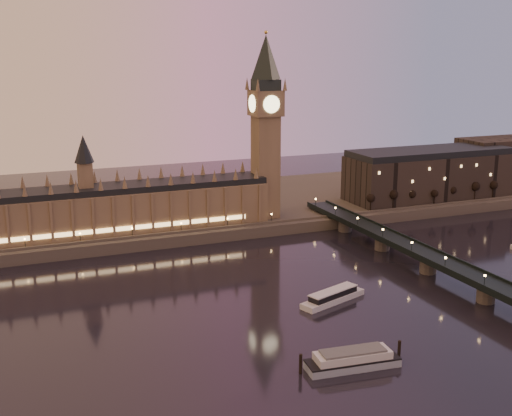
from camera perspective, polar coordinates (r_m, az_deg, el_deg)
The scene contains 15 objects.
ground at distance 247.37m, azimuth 0.19°, elevation -9.82°, with size 700.00×700.00×0.00m, color black.
far_embankment at distance 403.89m, azimuth -4.74°, elevation -0.04°, with size 560.00×130.00×6.00m, color #423D35.
palace_of_westminster at distance 342.78m, azimuth -13.81°, elevation 0.33°, with size 180.00×26.62×52.00m.
big_ben at distance 360.87m, azimuth 0.87°, elevation 8.19°, with size 17.68×17.68×104.00m.
westminster_bridge at distance 290.28m, azimuth 17.26°, elevation -5.67°, with size 13.20×260.00×15.30m.
city_block at distance 448.18m, azimuth 17.20°, elevation 3.28°, with size 155.00×45.00×34.00m.
bare_tree_0 at distance 387.36m, azimuth 10.16°, elevation 0.87°, with size 5.29×5.29×10.75m.
bare_tree_1 at distance 395.64m, azimuth 12.05°, elevation 1.05°, with size 5.29×5.29×10.75m.
bare_tree_2 at distance 404.34m, azimuth 13.87°, elevation 1.22°, with size 5.29×5.29×10.75m.
bare_tree_3 at distance 413.42m, azimuth 15.60°, elevation 1.38°, with size 5.29×5.29×10.75m.
bare_tree_4 at distance 422.88m, azimuth 17.26°, elevation 1.54°, with size 5.29×5.29×10.75m.
bare_tree_5 at distance 432.67m, azimuth 18.84°, elevation 1.69°, with size 5.29×5.29×10.75m.
bare_tree_6 at distance 442.78m, azimuth 20.35°, elevation 1.83°, with size 5.29×5.29×10.75m.
cruise_boat_a at distance 264.34m, azimuth 6.86°, elevation -7.81°, with size 31.99×17.01×5.04m.
moored_barge at distance 213.63m, azimuth 8.58°, elevation -13.17°, with size 35.42×11.71×6.52m.
Camera 1 is at (-85.91, -209.82, 98.95)m, focal length 45.00 mm.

